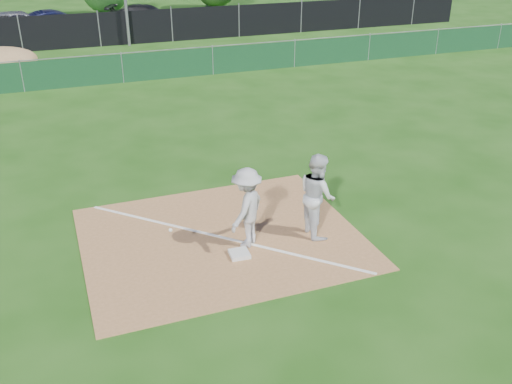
% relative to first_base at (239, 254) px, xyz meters
% --- Properties ---
extents(ground, '(90.00, 90.00, 0.00)m').
position_rel_first_base_xyz_m(ground, '(-0.13, 9.86, -0.06)').
color(ground, '#1A470F').
rests_on(ground, ground).
extents(infield_dirt, '(6.00, 5.00, 0.02)m').
position_rel_first_base_xyz_m(infield_dirt, '(-0.13, 0.86, -0.05)').
color(infield_dirt, '#9B693E').
rests_on(infield_dirt, ground).
extents(foul_line, '(5.01, 5.01, 0.01)m').
position_rel_first_base_xyz_m(foul_line, '(-0.13, 0.86, -0.04)').
color(foul_line, white).
rests_on(foul_line, infield_dirt).
extents(green_fence, '(44.00, 0.05, 1.20)m').
position_rel_first_base_xyz_m(green_fence, '(-0.13, 14.86, 0.54)').
color(green_fence, '#0E361C').
rests_on(green_fence, ground).
extents(black_fence, '(46.00, 0.04, 1.80)m').
position_rel_first_base_xyz_m(black_fence, '(-0.13, 22.86, 0.84)').
color(black_fence, black).
rests_on(black_fence, ground).
extents(parking_lot, '(46.00, 9.00, 0.01)m').
position_rel_first_base_xyz_m(parking_lot, '(-0.13, 27.86, -0.06)').
color(parking_lot, black).
rests_on(parking_lot, ground).
extents(first_base, '(0.43, 0.43, 0.09)m').
position_rel_first_base_xyz_m(first_base, '(0.00, 0.00, 0.00)').
color(first_base, silver).
rests_on(first_base, infield_dirt).
extents(play_at_first, '(2.35, 1.27, 1.77)m').
position_rel_first_base_xyz_m(play_at_first, '(0.32, 0.40, 0.84)').
color(play_at_first, silver).
rests_on(play_at_first, infield_dirt).
extents(runner, '(0.76, 0.96, 1.91)m').
position_rel_first_base_xyz_m(runner, '(1.94, 0.34, 0.89)').
color(runner, silver).
rests_on(runner, ground).
extents(car_left, '(4.91, 2.31, 1.62)m').
position_rel_first_base_xyz_m(car_left, '(-4.21, 26.88, 0.76)').
color(car_left, '#AAACB2').
rests_on(car_left, parking_lot).
extents(car_mid, '(4.59, 2.22, 1.45)m').
position_rel_first_base_xyz_m(car_mid, '(-2.14, 26.85, 0.67)').
color(car_mid, black).
rests_on(car_mid, parking_lot).
extents(car_right, '(5.29, 3.82, 1.42)m').
position_rel_first_base_xyz_m(car_right, '(3.33, 27.40, 0.66)').
color(car_right, black).
rests_on(car_right, parking_lot).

